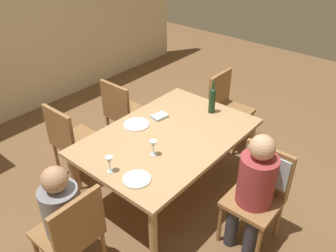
{
  "coord_description": "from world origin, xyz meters",
  "views": [
    {
      "loc": [
        -2.15,
        -1.8,
        2.63
      ],
      "look_at": [
        0.0,
        0.0,
        0.85
      ],
      "focal_mm": 37.22,
      "sensor_mm": 36.0,
      "label": 1
    }
  ],
  "objects_px": {
    "wine_glass_near_left": "(153,145)",
    "handbag": "(253,145)",
    "dinner_plate_host": "(137,124)",
    "dining_table": "(168,141)",
    "chair_far_left": "(71,138)",
    "wine_bottle_tall_green": "(212,100)",
    "person_woman_host": "(61,214)",
    "person_man_bearded": "(254,186)",
    "chair_left_end": "(72,232)",
    "chair_near": "(262,183)",
    "dinner_plate_guest_left": "(137,179)",
    "chair_far_right": "(123,111)",
    "wine_glass_centre": "(109,161)",
    "chair_right_end": "(226,104)"
  },
  "relations": [
    {
      "from": "chair_left_end",
      "to": "chair_far_right",
      "type": "bearing_deg",
      "value": 34.22
    },
    {
      "from": "chair_left_end",
      "to": "person_man_bearded",
      "type": "bearing_deg",
      "value": -35.68
    },
    {
      "from": "wine_glass_centre",
      "to": "chair_left_end",
      "type": "bearing_deg",
      "value": -168.5
    },
    {
      "from": "dining_table",
      "to": "wine_glass_near_left",
      "type": "relative_size",
      "value": 11.49
    },
    {
      "from": "chair_left_end",
      "to": "wine_glass_near_left",
      "type": "distance_m",
      "value": 0.96
    },
    {
      "from": "person_man_bearded",
      "to": "handbag",
      "type": "relative_size",
      "value": 4.09
    },
    {
      "from": "chair_far_left",
      "to": "dinner_plate_guest_left",
      "type": "distance_m",
      "value": 1.22
    },
    {
      "from": "dining_table",
      "to": "handbag",
      "type": "height_order",
      "value": "dining_table"
    },
    {
      "from": "chair_near",
      "to": "wine_bottle_tall_green",
      "type": "xyz_separation_m",
      "value": [
        0.51,
        0.88,
        0.31
      ]
    },
    {
      "from": "handbag",
      "to": "person_man_bearded",
      "type": "bearing_deg",
      "value": -154.34
    },
    {
      "from": "person_man_bearded",
      "to": "dinner_plate_guest_left",
      "type": "height_order",
      "value": "person_man_bearded"
    },
    {
      "from": "wine_glass_centre",
      "to": "dinner_plate_host",
      "type": "relative_size",
      "value": 0.57
    },
    {
      "from": "chair_far_right",
      "to": "chair_far_left",
      "type": "bearing_deg",
      "value": -90.0
    },
    {
      "from": "chair_left_end",
      "to": "chair_near",
      "type": "xyz_separation_m",
      "value": [
        1.36,
        -0.87,
        0.06
      ]
    },
    {
      "from": "chair_left_end",
      "to": "dining_table",
      "type": "bearing_deg",
      "value": 4.03
    },
    {
      "from": "person_woman_host",
      "to": "wine_bottle_tall_green",
      "type": "height_order",
      "value": "same"
    },
    {
      "from": "chair_left_end",
      "to": "chair_far_right",
      "type": "relative_size",
      "value": 1.0
    },
    {
      "from": "chair_left_end",
      "to": "wine_glass_near_left",
      "type": "height_order",
      "value": "chair_left_end"
    },
    {
      "from": "dinner_plate_host",
      "to": "handbag",
      "type": "bearing_deg",
      "value": -28.48
    },
    {
      "from": "wine_bottle_tall_green",
      "to": "dinner_plate_guest_left",
      "type": "bearing_deg",
      "value": -173.29
    },
    {
      "from": "chair_near",
      "to": "dinner_plate_guest_left",
      "type": "relative_size",
      "value": 3.94
    },
    {
      "from": "person_man_bearded",
      "to": "dining_table",
      "type": "bearing_deg",
      "value": -1.55
    },
    {
      "from": "chair_far_left",
      "to": "handbag",
      "type": "distance_m",
      "value": 2.19
    },
    {
      "from": "chair_far_left",
      "to": "dinner_plate_host",
      "type": "bearing_deg",
      "value": 33.98
    },
    {
      "from": "chair_near",
      "to": "dinner_plate_guest_left",
      "type": "distance_m",
      "value": 1.09
    },
    {
      "from": "wine_glass_near_left",
      "to": "dinner_plate_host",
      "type": "distance_m",
      "value": 0.54
    },
    {
      "from": "person_man_bearded",
      "to": "person_woman_host",
      "type": "bearing_deg",
      "value": 50.95
    },
    {
      "from": "dining_table",
      "to": "person_woman_host",
      "type": "xyz_separation_m",
      "value": [
        -1.24,
        0.03,
        -0.03
      ]
    },
    {
      "from": "chair_near",
      "to": "person_woman_host",
      "type": "height_order",
      "value": "person_woman_host"
    },
    {
      "from": "wine_bottle_tall_green",
      "to": "dinner_plate_guest_left",
      "type": "height_order",
      "value": "wine_bottle_tall_green"
    },
    {
      "from": "wine_bottle_tall_green",
      "to": "handbag",
      "type": "xyz_separation_m",
      "value": [
        0.6,
        -0.27,
        -0.79
      ]
    },
    {
      "from": "dining_table",
      "to": "handbag",
      "type": "relative_size",
      "value": 6.11
    },
    {
      "from": "person_man_bearded",
      "to": "wine_bottle_tall_green",
      "type": "bearing_deg",
      "value": -36.86
    },
    {
      "from": "chair_far_right",
      "to": "chair_far_left",
      "type": "xyz_separation_m",
      "value": [
        -0.77,
        0.0,
        0.0
      ]
    },
    {
      "from": "person_man_bearded",
      "to": "chair_left_end",
      "type": "bearing_deg",
      "value": 54.32
    },
    {
      "from": "chair_right_end",
      "to": "dinner_plate_host",
      "type": "distance_m",
      "value": 1.35
    },
    {
      "from": "chair_near",
      "to": "chair_right_end",
      "type": "height_order",
      "value": "same"
    },
    {
      "from": "dining_table",
      "to": "dinner_plate_guest_left",
      "type": "xyz_separation_m",
      "value": [
        -0.67,
        -0.23,
        0.08
      ]
    },
    {
      "from": "person_woman_host",
      "to": "person_man_bearded",
      "type": "height_order",
      "value": "person_man_bearded"
    },
    {
      "from": "wine_glass_near_left",
      "to": "handbag",
      "type": "xyz_separation_m",
      "value": [
        1.56,
        -0.24,
        -0.74
      ]
    },
    {
      "from": "chair_far_left",
      "to": "wine_bottle_tall_green",
      "type": "bearing_deg",
      "value": 47.02
    },
    {
      "from": "chair_left_end",
      "to": "wine_bottle_tall_green",
      "type": "height_order",
      "value": "wine_bottle_tall_green"
    },
    {
      "from": "chair_near",
      "to": "dinner_plate_guest_left",
      "type": "bearing_deg",
      "value": 47.31
    },
    {
      "from": "person_woman_host",
      "to": "dining_table",
      "type": "bearing_deg",
      "value": -1.19
    },
    {
      "from": "chair_left_end",
      "to": "chair_far_left",
      "type": "xyz_separation_m",
      "value": [
        0.76,
        1.04,
        0.0
      ]
    },
    {
      "from": "dining_table",
      "to": "wine_bottle_tall_green",
      "type": "bearing_deg",
      "value": -6.78
    },
    {
      "from": "chair_left_end",
      "to": "person_man_bearded",
      "type": "height_order",
      "value": "person_man_bearded"
    },
    {
      "from": "person_woman_host",
      "to": "chair_near",
      "type": "bearing_deg",
      "value": -35.83
    },
    {
      "from": "dinner_plate_host",
      "to": "handbag",
      "type": "distance_m",
      "value": 1.62
    },
    {
      "from": "wine_glass_near_left",
      "to": "dinner_plate_host",
      "type": "xyz_separation_m",
      "value": [
        0.26,
        0.47,
        -0.1
      ]
    }
  ]
}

